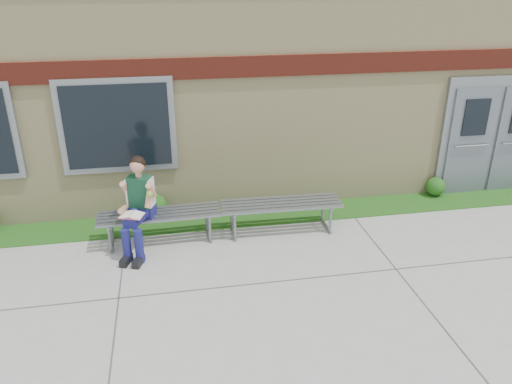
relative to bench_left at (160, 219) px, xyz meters
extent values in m
plane|color=#9E9E99|center=(2.42, -2.00, -0.39)|extent=(80.00, 80.00, 0.00)
cube|color=#204C14|center=(2.42, 0.60, -0.38)|extent=(16.00, 0.80, 0.02)
cube|color=beige|center=(2.42, 4.00, 1.61)|extent=(16.00, 6.00, 4.00)
cube|color=maroon|center=(2.42, 0.97, 2.21)|extent=(16.00, 0.06, 0.35)
cube|color=slate|center=(-0.58, 0.96, 1.31)|extent=(1.90, 0.08, 1.60)
cube|color=black|center=(-0.58, 0.92, 1.31)|extent=(1.70, 0.04, 1.40)
cube|color=slate|center=(6.42, 0.96, 0.76)|extent=(2.20, 0.08, 2.30)
cube|color=slate|center=(5.92, 0.91, 0.66)|extent=(0.92, 0.06, 2.10)
cube|color=slate|center=(0.00, 0.00, 0.10)|extent=(1.96, 0.60, 0.04)
cube|color=slate|center=(-0.78, 0.00, -0.17)|extent=(0.06, 0.54, 0.44)
cube|color=slate|center=(0.78, 0.00, -0.17)|extent=(0.06, 0.54, 0.44)
cube|color=slate|center=(2.00, 0.00, 0.11)|extent=(2.02, 0.61, 0.04)
cube|color=slate|center=(1.20, 0.00, -0.16)|extent=(0.06, 0.56, 0.46)
cube|color=slate|center=(2.80, 0.00, -0.16)|extent=(0.06, 0.56, 0.46)
cube|color=navy|center=(-0.25, -0.05, 0.20)|extent=(0.44, 0.37, 0.17)
cube|color=#0E331E|center=(-0.25, -0.07, 0.54)|extent=(0.40, 0.32, 0.50)
sphere|color=tan|center=(-0.26, -0.08, 0.98)|extent=(0.29, 0.29, 0.23)
sphere|color=black|center=(-0.25, -0.06, 1.00)|extent=(0.31, 0.31, 0.24)
cylinder|color=navy|center=(-0.43, -0.29, 0.22)|extent=(0.31, 0.49, 0.16)
cylinder|color=navy|center=(-0.25, -0.35, 0.22)|extent=(0.31, 0.49, 0.16)
cylinder|color=navy|center=(-0.50, -0.54, -0.12)|extent=(0.13, 0.13, 0.55)
cylinder|color=navy|center=(-0.32, -0.61, -0.12)|extent=(0.13, 0.13, 0.55)
cube|color=black|center=(-0.53, -0.61, -0.34)|extent=(0.20, 0.30, 0.11)
cube|color=black|center=(-0.34, -0.68, -0.34)|extent=(0.20, 0.30, 0.11)
cylinder|color=tan|center=(-0.47, -0.07, 0.61)|extent=(0.17, 0.26, 0.29)
cylinder|color=tan|center=(-0.08, -0.21, 0.61)|extent=(0.17, 0.26, 0.29)
cube|color=white|center=(-0.38, -0.44, 0.33)|extent=(0.40, 0.34, 0.02)
cube|color=#CB4C76|center=(-0.38, -0.44, 0.32)|extent=(0.40, 0.35, 0.01)
sphere|color=#76C133|center=(-0.10, -0.36, 0.62)|extent=(0.09, 0.09, 0.09)
sphere|color=#204C14|center=(-0.09, 0.85, -0.15)|extent=(0.44, 0.44, 0.44)
sphere|color=#204C14|center=(5.30, 0.85, -0.19)|extent=(0.37, 0.37, 0.37)
camera|label=1|loc=(0.24, -7.32, 3.64)|focal=35.00mm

